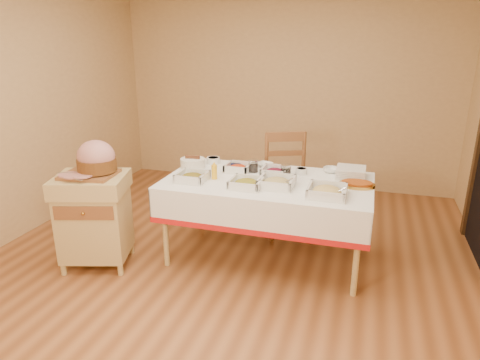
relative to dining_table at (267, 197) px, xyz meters
name	(u,v)px	position (x,y,z in m)	size (l,w,h in m)	color
room_shell	(224,124)	(-0.30, -0.30, 0.70)	(5.00, 5.00, 5.00)	#95572E
dining_table	(267,197)	(0.00, 0.00, 0.00)	(1.82, 1.02, 0.76)	tan
butcher_cart	(94,215)	(-1.43, -0.58, -0.12)	(0.71, 0.64, 0.84)	tan
dining_chair	(288,183)	(0.06, 0.64, -0.07)	(0.60, 0.59, 1.04)	brown
ham_on_board	(95,161)	(-1.38, -0.54, 0.37)	(0.46, 0.44, 0.31)	brown
serving_dish_a	(192,177)	(-0.63, -0.21, 0.20)	(0.26, 0.26, 0.11)	silver
serving_dish_b	(246,183)	(-0.13, -0.23, 0.20)	(0.26, 0.26, 0.11)	silver
serving_dish_c	(277,182)	(0.11, -0.15, 0.20)	(0.29, 0.29, 0.12)	silver
serving_dish_d	(327,191)	(0.55, -0.24, 0.20)	(0.30, 0.30, 0.11)	silver
serving_dish_e	(238,168)	(-0.33, 0.18, 0.20)	(0.24, 0.23, 0.11)	silver
serving_dish_f	(275,172)	(0.03, 0.16, 0.20)	(0.25, 0.24, 0.11)	silver
small_bowl_left	(213,160)	(-0.65, 0.36, 0.20)	(0.13, 0.13, 0.06)	silver
small_bowl_mid	(236,165)	(-0.39, 0.30, 0.19)	(0.12, 0.12, 0.05)	navy
small_bowl_right	(301,171)	(0.26, 0.27, 0.19)	(0.11, 0.11, 0.05)	silver
bowl_white_imported	(265,165)	(-0.13, 0.40, 0.18)	(0.15, 0.15, 0.04)	silver
bowl_small_imported	(331,170)	(0.52, 0.40, 0.18)	(0.15, 0.15, 0.05)	silver
preserve_jar_left	(253,166)	(-0.19, 0.20, 0.22)	(0.09, 0.09, 0.12)	silver
preserve_jar_right	(286,172)	(0.14, 0.12, 0.22)	(0.10, 0.10, 0.12)	silver
mustard_bottle	(214,171)	(-0.46, -0.11, 0.23)	(0.05, 0.05, 0.16)	gold
bread_basket	(193,163)	(-0.79, 0.17, 0.21)	(0.24, 0.24, 0.11)	silver
plate_stack	(351,173)	(0.70, 0.29, 0.21)	(0.26, 0.26, 0.09)	silver
brass_platter	(357,184)	(0.77, 0.06, 0.18)	(0.30, 0.22, 0.04)	#B78733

